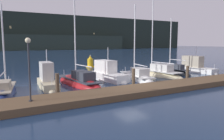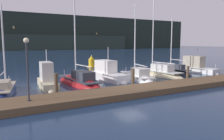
# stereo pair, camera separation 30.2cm
# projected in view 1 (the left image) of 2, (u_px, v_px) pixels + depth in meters

# --- Properties ---
(ground_plane) EXTENTS (400.00, 400.00, 0.00)m
(ground_plane) POSITION_uv_depth(u_px,v_px,m) (131.00, 88.00, 19.05)
(ground_plane) COLOR #192D4C
(dock) EXTENTS (33.98, 2.80, 0.45)m
(dock) POSITION_uv_depth(u_px,v_px,m) (145.00, 89.00, 17.35)
(dock) COLOR brown
(dock) RESTS_ON ground
(mooring_pile_1) EXTENTS (0.28, 0.28, 1.77)m
(mooring_pile_1) POSITION_uv_depth(u_px,v_px,m) (57.00, 86.00, 15.49)
(mooring_pile_1) COLOR #4C3D2D
(mooring_pile_1) RESTS_ON ground
(mooring_pile_2) EXTENTS (0.28, 0.28, 1.74)m
(mooring_pile_2) POSITION_uv_depth(u_px,v_px,m) (133.00, 79.00, 18.70)
(mooring_pile_2) COLOR #4C3D2D
(mooring_pile_2) RESTS_ON ground
(mooring_pile_3) EXTENTS (0.28, 0.28, 1.62)m
(mooring_pile_3) POSITION_uv_depth(u_px,v_px,m) (187.00, 74.00, 21.91)
(mooring_pile_3) COLOR #4C3D2D
(mooring_pile_3) RESTS_ON ground
(sailboat_berth_2) EXTENTS (2.38, 5.89, 7.54)m
(sailboat_berth_2) POSITION_uv_depth(u_px,v_px,m) (5.00, 92.00, 16.84)
(sailboat_berth_2) COLOR navy
(sailboat_berth_2) RESTS_ON ground
(motorboat_berth_3) EXTENTS (1.76, 5.01, 3.91)m
(motorboat_berth_3) POSITION_uv_depth(u_px,v_px,m) (48.00, 83.00, 19.31)
(motorboat_berth_3) COLOR beige
(motorboat_berth_3) RESTS_ON ground
(sailboat_berth_4) EXTENTS (2.86, 7.78, 10.05)m
(sailboat_berth_4) POSITION_uv_depth(u_px,v_px,m) (79.00, 83.00, 20.56)
(sailboat_berth_4) COLOR red
(sailboat_berth_4) RESTS_ON ground
(motorboat_berth_5) EXTENTS (2.70, 5.62, 4.10)m
(motorboat_berth_5) POSITION_uv_depth(u_px,v_px,m) (108.00, 77.00, 22.90)
(motorboat_berth_5) COLOR white
(motorboat_berth_5) RESTS_ON ground
(sailboat_berth_6) EXTENTS (3.24, 7.25, 8.82)m
(sailboat_berth_6) POSITION_uv_depth(u_px,v_px,m) (137.00, 78.00, 23.74)
(sailboat_berth_6) COLOR white
(sailboat_berth_6) RESTS_ON ground
(sailboat_berth_7) EXTENTS (2.94, 8.20, 12.30)m
(sailboat_berth_7) POSITION_uv_depth(u_px,v_px,m) (156.00, 74.00, 26.20)
(sailboat_berth_7) COLOR beige
(sailboat_berth_7) RESTS_ON ground
(sailboat_berth_8) EXTENTS (1.79, 5.66, 7.64)m
(sailboat_berth_8) POSITION_uv_depth(u_px,v_px,m) (173.00, 73.00, 27.82)
(sailboat_berth_8) COLOR #2D3338
(sailboat_berth_8) RESTS_ON ground
(motorboat_berth_9) EXTENTS (2.44, 6.12, 4.05)m
(motorboat_berth_9) POSITION_uv_depth(u_px,v_px,m) (195.00, 70.00, 29.29)
(motorboat_berth_9) COLOR white
(motorboat_berth_9) RESTS_ON ground
(channel_buoy) EXTENTS (1.41, 1.41, 1.98)m
(channel_buoy) POSITION_uv_depth(u_px,v_px,m) (90.00, 63.00, 35.32)
(channel_buoy) COLOR gold
(channel_buoy) RESTS_ON ground
(dock_lamppost) EXTENTS (0.32, 0.32, 3.76)m
(dock_lamppost) POSITION_uv_depth(u_px,v_px,m) (29.00, 59.00, 12.73)
(dock_lamppost) COLOR #2D2D33
(dock_lamppost) RESTS_ON dock
(hillside_backdrop) EXTENTS (240.00, 23.00, 20.21)m
(hillside_backdrop) POSITION_uv_depth(u_px,v_px,m) (8.00, 33.00, 118.91)
(hillside_backdrop) COLOR #1E2823
(hillside_backdrop) RESTS_ON ground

